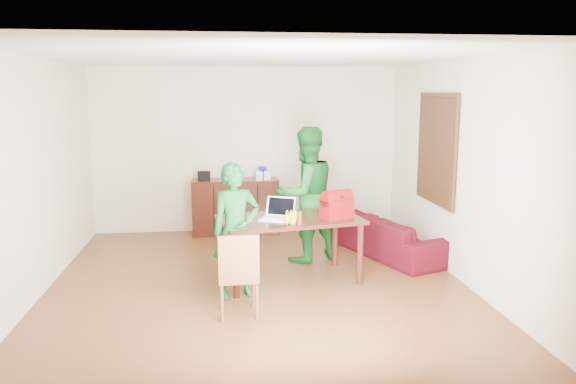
{
  "coord_description": "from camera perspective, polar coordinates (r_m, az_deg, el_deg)",
  "views": [
    {
      "loc": [
        -0.4,
        -6.53,
        2.33
      ],
      "look_at": [
        0.4,
        0.3,
        1.08
      ],
      "focal_mm": 35.0,
      "sensor_mm": 36.0,
      "label": 1
    }
  ],
  "objects": [
    {
      "name": "laptop",
      "position": [
        6.75,
        -1.18,
        -2.46
      ],
      "size": [
        0.44,
        0.38,
        0.26
      ],
      "rotation": [
        0.0,
        0.0,
        -0.43
      ],
      "color": "white",
      "rests_on": "table"
    },
    {
      "name": "bananas",
      "position": [
        6.5,
        0.31,
        -3.06
      ],
      "size": [
        0.2,
        0.16,
        0.07
      ],
      "primitive_type": null,
      "rotation": [
        0.0,
        0.0,
        -0.34
      ],
      "color": "gold",
      "rests_on": "table"
    },
    {
      "name": "table",
      "position": [
        6.88,
        0.2,
        -3.46
      ],
      "size": [
        1.84,
        1.25,
        0.79
      ],
      "rotation": [
        0.0,
        0.0,
        0.19
      ],
      "color": "black",
      "rests_on": "ground"
    },
    {
      "name": "chair",
      "position": [
        5.95,
        -5.08,
        -10.01
      ],
      "size": [
        0.43,
        0.41,
        0.91
      ],
      "rotation": [
        0.0,
        0.0,
        0.05
      ],
      "color": "brown",
      "rests_on": "ground"
    },
    {
      "name": "bottle",
      "position": [
        6.51,
        1.18,
        -2.53
      ],
      "size": [
        0.07,
        0.07,
        0.18
      ],
      "primitive_type": "cylinder",
      "rotation": [
        0.0,
        0.0,
        -0.09
      ],
      "color": "#522A12",
      "rests_on": "table"
    },
    {
      "name": "person_far",
      "position": [
        7.66,
        1.85,
        -0.25
      ],
      "size": [
        1.11,
        1.01,
        1.85
      ],
      "primitive_type": "imported",
      "rotation": [
        0.0,
        0.0,
        3.57
      ],
      "color": "#13591D",
      "rests_on": "ground"
    },
    {
      "name": "person_near",
      "position": [
        6.36,
        -5.29,
        -3.92
      ],
      "size": [
        0.64,
        0.51,
        1.54
      ],
      "primitive_type": "imported",
      "rotation": [
        0.0,
        0.0,
        0.29
      ],
      "color": "#12521F",
      "rests_on": "ground"
    },
    {
      "name": "sofa",
      "position": [
        8.17,
        10.26,
        -4.37
      ],
      "size": [
        1.4,
        2.07,
        0.56
      ],
      "primitive_type": "imported",
      "rotation": [
        0.0,
        0.0,
        1.94
      ],
      "color": "#350609",
      "rests_on": "ground"
    },
    {
      "name": "red_bag",
      "position": [
        6.82,
        4.99,
        -1.57
      ],
      "size": [
        0.43,
        0.35,
        0.28
      ],
      "primitive_type": "cube",
      "rotation": [
        0.0,
        0.0,
        0.43
      ],
      "color": "maroon",
      "rests_on": "table"
    },
    {
      "name": "room",
      "position": [
        6.75,
        -3.15,
        1.6
      ],
      "size": [
        5.2,
        5.7,
        2.9
      ],
      "color": "#472A11",
      "rests_on": "ground"
    }
  ]
}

